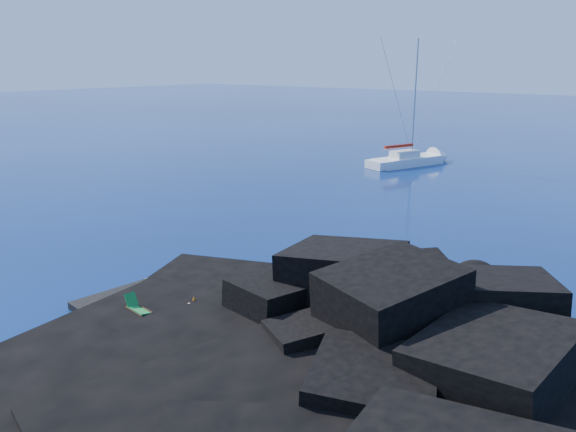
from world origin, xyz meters
name	(u,v)px	position (x,y,z in m)	size (l,w,h in m)	color
ground	(106,296)	(0.00, 0.00, 0.00)	(400.00, 400.00, 0.00)	#04143C
headland	(366,354)	(13.00, 3.00, 0.00)	(24.00, 24.00, 3.60)	black
beach	(175,317)	(4.50, 0.50, 0.00)	(8.50, 6.00, 0.70)	black
surf_foam	(250,289)	(5.00, 5.00, 0.00)	(10.00, 8.00, 0.06)	white
sailboat	(408,165)	(-4.89, 42.24, 0.00)	(2.74, 13.05, 13.68)	white
deck_chair	(139,306)	(3.80, -0.88, 0.84)	(1.41, 0.62, 0.97)	#1C7E33
towel	(181,306)	(4.49, 0.91, 0.38)	(2.12, 1.01, 0.06)	white
sunbather	(181,303)	(4.49, 0.91, 0.53)	(1.88, 0.46, 0.25)	tan
marker_cone	(194,301)	(4.89, 1.35, 0.59)	(0.31, 0.31, 0.48)	orange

